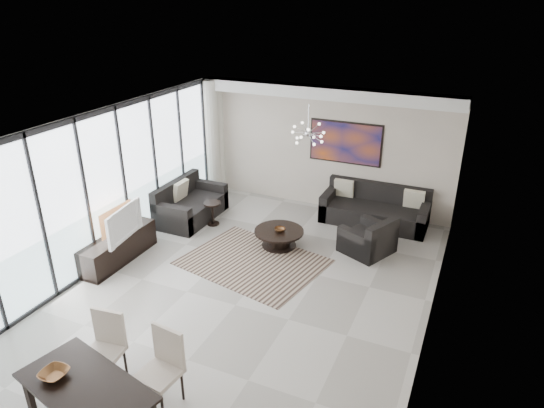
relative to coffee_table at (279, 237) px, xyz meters
The scene contains 18 objects.
room_shell 2.59m from the coffee_table, 74.41° to the right, with size 6.00×9.00×2.90m.
window_wall 3.70m from the coffee_table, 141.13° to the right, with size 0.37×8.95×2.90m.
soffit 3.33m from the coffee_table, 86.02° to the left, with size 5.98×0.40×0.26m, color white.
painting 2.78m from the coffee_table, 74.20° to the left, with size 1.68×0.04×0.98m, color #BA4F19.
chandelier 2.22m from the coffee_table, 35.34° to the left, with size 0.66×0.66×0.71m.
rug 0.85m from the coffee_table, 103.90° to the right, with size 2.54×1.95×0.01m, color black.
coffee_table is the anchor object (origin of this frame).
bowl_coffee 0.19m from the coffee_table, 43.77° to the right, with size 0.23×0.23×0.07m, color brown.
sofa_main 2.43m from the coffee_table, 51.02° to the left, with size 2.32×0.95×0.84m.
loveseat 2.44m from the coffee_table, behind, with size 0.98×1.74×0.87m.
armchair 1.80m from the coffee_table, 16.01° to the left, with size 1.14×1.16×0.75m.
side_table 1.78m from the coffee_table, 169.64° to the left, with size 0.39×0.39×0.53m.
tv_console 3.17m from the coffee_table, 145.54° to the right, with size 0.49×1.75×0.55m, color black.
television 3.13m from the coffee_table, 143.28° to the right, with size 1.09×0.14×0.63m, color gray.
dining_table 5.12m from the coffee_table, 92.45° to the right, with size 1.84×1.21×0.70m.
dining_chair_nw 4.37m from the coffee_table, 98.27° to the right, with size 0.52×0.52×1.02m.
dining_chair_ne 4.34m from the coffee_table, 86.08° to the right, with size 0.53×0.53×1.04m.
bowl_dining 5.20m from the coffee_table, 97.13° to the right, with size 0.32×0.32×0.08m, color brown.
Camera 1 is at (3.29, -5.88, 4.83)m, focal length 32.00 mm.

